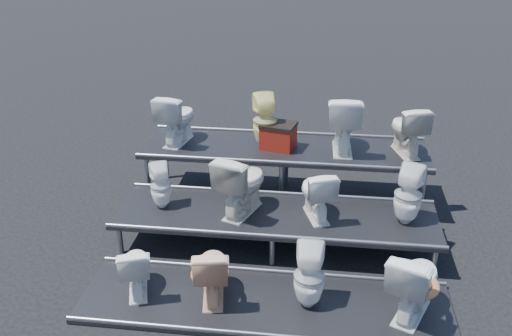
# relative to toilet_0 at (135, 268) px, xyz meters

# --- Properties ---
(ground) EXTENTS (80.00, 80.00, 0.00)m
(ground) POSITION_rel_toilet_0_xyz_m (1.49, 1.30, -0.38)
(ground) COLOR black
(ground) RESTS_ON ground
(tier_front) EXTENTS (4.20, 1.20, 0.06)m
(tier_front) POSITION_rel_toilet_0_xyz_m (1.49, 0.00, -0.35)
(tier_front) COLOR black
(tier_front) RESTS_ON ground
(tier_mid) EXTENTS (4.20, 1.20, 0.46)m
(tier_mid) POSITION_rel_toilet_0_xyz_m (1.49, 1.30, -0.15)
(tier_mid) COLOR black
(tier_mid) RESTS_ON ground
(tier_back) EXTENTS (4.20, 1.20, 0.86)m
(tier_back) POSITION_rel_toilet_0_xyz_m (1.49, 2.60, 0.05)
(tier_back) COLOR black
(tier_back) RESTS_ON ground
(toilet_0) EXTENTS (0.54, 0.71, 0.65)m
(toilet_0) POSITION_rel_toilet_0_xyz_m (0.00, 0.00, 0.00)
(toilet_0) COLOR white
(toilet_0) RESTS_ON tier_front
(toilet_1) EXTENTS (0.51, 0.76, 0.72)m
(toilet_1) POSITION_rel_toilet_0_xyz_m (0.89, 0.00, 0.04)
(toilet_1) COLOR #E8B88D
(toilet_1) RESTS_ON tier_front
(toilet_2) EXTENTS (0.34, 0.35, 0.76)m
(toilet_2) POSITION_rel_toilet_0_xyz_m (1.98, 0.00, 0.06)
(toilet_2) COLOR white
(toilet_2) RESTS_ON tier_front
(toilet_3) EXTENTS (0.75, 0.93, 0.83)m
(toilet_3) POSITION_rel_toilet_0_xyz_m (3.11, 0.00, 0.09)
(toilet_3) COLOR white
(toilet_3) RESTS_ON tier_front
(toilet_4) EXTENTS (0.37, 0.37, 0.61)m
(toilet_4) POSITION_rel_toilet_0_xyz_m (-0.04, 1.30, 0.38)
(toilet_4) COLOR white
(toilet_4) RESTS_ON tier_mid
(toilet_5) EXTENTS (0.73, 0.94, 0.84)m
(toilet_5) POSITION_rel_toilet_0_xyz_m (1.04, 1.30, 0.50)
(toilet_5) COLOR beige
(toilet_5) RESTS_ON tier_mid
(toilet_6) EXTENTS (0.58, 0.76, 0.69)m
(toilet_6) POSITION_rel_toilet_0_xyz_m (2.00, 1.30, 0.42)
(toilet_6) COLOR white
(toilet_6) RESTS_ON tier_mid
(toilet_7) EXTENTS (0.45, 0.45, 0.77)m
(toilet_7) POSITION_rel_toilet_0_xyz_m (3.15, 1.30, 0.46)
(toilet_7) COLOR white
(toilet_7) RESTS_ON tier_mid
(toilet_8) EXTENTS (0.57, 0.83, 0.77)m
(toilet_8) POSITION_rel_toilet_0_xyz_m (-0.13, 2.60, 0.86)
(toilet_8) COLOR white
(toilet_8) RESTS_ON tier_back
(toilet_9) EXTENTS (0.45, 0.45, 0.80)m
(toilet_9) POSITION_rel_toilet_0_xyz_m (1.20, 2.60, 0.88)
(toilet_9) COLOR #F5EB93
(toilet_9) RESTS_ON tier_back
(toilet_10) EXTENTS (0.50, 0.85, 0.86)m
(toilet_10) POSITION_rel_toilet_0_xyz_m (2.33, 2.60, 0.91)
(toilet_10) COLOR white
(toilet_10) RESTS_ON tier_back
(toilet_11) EXTENTS (0.60, 0.81, 0.74)m
(toilet_11) POSITION_rel_toilet_0_xyz_m (3.24, 2.60, 0.85)
(toilet_11) COLOR beige
(toilet_11) RESTS_ON tier_back
(red_crate) EXTENTS (0.54, 0.47, 0.34)m
(red_crate) POSITION_rel_toilet_0_xyz_m (1.40, 2.56, 0.64)
(red_crate) COLOR maroon
(red_crate) RESTS_ON tier_back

